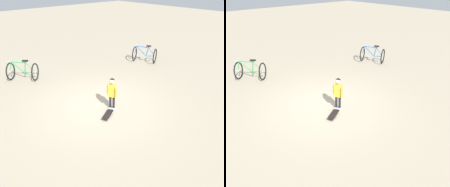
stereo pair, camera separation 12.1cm
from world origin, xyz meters
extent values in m
plane|color=tan|center=(0.00, 0.00, 0.00)|extent=(50.00, 50.00, 0.00)
cylinder|color=black|center=(-0.54, -0.18, 0.24)|extent=(0.08, 0.08, 0.42)
cube|color=white|center=(-0.56, -0.16, 0.03)|extent=(0.15, 0.17, 0.05)
cylinder|color=black|center=(-0.45, -0.13, 0.24)|extent=(0.08, 0.08, 0.42)
cube|color=white|center=(-0.46, -0.10, 0.03)|extent=(0.15, 0.17, 0.05)
cube|color=gold|center=(-0.49, -0.16, 0.65)|extent=(0.28, 0.24, 0.40)
cylinder|color=gold|center=(-0.68, -0.15, 0.65)|extent=(0.06, 0.06, 0.32)
cylinder|color=gold|center=(-0.33, -0.13, 0.65)|extent=(0.06, 0.06, 0.32)
sphere|color=beige|center=(-0.49, -0.16, 0.96)|extent=(0.17, 0.17, 0.17)
sphere|color=black|center=(-0.49, -0.16, 0.98)|extent=(0.16, 0.16, 0.16)
cube|color=black|center=(-0.73, 0.24, 0.07)|extent=(0.45, 0.61, 0.02)
cube|color=#B7B7BC|center=(-0.83, 0.42, 0.05)|extent=(0.11, 0.08, 0.02)
cube|color=#B7B7BC|center=(-0.63, 0.06, 0.05)|extent=(0.11, 0.08, 0.02)
cylinder|color=beige|center=(-0.90, 0.38, 0.03)|extent=(0.05, 0.06, 0.06)
cylinder|color=beige|center=(-0.77, 0.45, 0.03)|extent=(0.05, 0.06, 0.06)
cylinder|color=beige|center=(-0.70, 0.02, 0.03)|extent=(0.05, 0.06, 0.06)
cylinder|color=beige|center=(-0.57, 0.09, 0.03)|extent=(0.05, 0.06, 0.06)
torus|color=black|center=(2.17, -4.13, 0.36)|extent=(0.35, 0.66, 0.71)
torus|color=black|center=(1.25, -4.57, 0.36)|extent=(0.35, 0.66, 0.71)
cylinder|color=#B7B7BC|center=(2.17, -4.13, 0.36)|extent=(0.08, 0.08, 0.06)
cylinder|color=#B7B7BC|center=(1.25, -4.57, 0.36)|extent=(0.08, 0.08, 0.06)
cylinder|color=#2D6BB7|center=(1.86, -4.28, 0.53)|extent=(0.48, 0.26, 0.48)
cylinder|color=#2D6BB7|center=(1.82, -4.30, 0.75)|extent=(0.55, 0.29, 0.06)
cylinder|color=#2D6BB7|center=(1.59, -4.40, 0.54)|extent=(0.14, 0.10, 0.48)
cylinder|color=#2D6BB7|center=(1.45, -4.47, 0.33)|extent=(0.40, 0.21, 0.08)
cylinder|color=#2D6BB7|center=(1.40, -4.50, 0.55)|extent=(0.33, 0.18, 0.40)
cylinder|color=#2D6BB7|center=(2.13, -4.15, 0.56)|extent=(0.13, 0.09, 0.41)
cube|color=black|center=(1.55, -4.42, 0.82)|extent=(0.24, 0.18, 0.05)
cylinder|color=#B7B7BC|center=(2.08, -4.17, 0.84)|extent=(0.22, 0.43, 0.02)
torus|color=black|center=(4.00, 1.31, 0.36)|extent=(0.53, 0.55, 0.71)
torus|color=black|center=(3.27, 0.60, 0.36)|extent=(0.53, 0.55, 0.71)
cylinder|color=#B7B7BC|center=(4.00, 1.31, 0.36)|extent=(0.08, 0.08, 0.06)
cylinder|color=#B7B7BC|center=(3.27, 0.60, 0.36)|extent=(0.08, 0.08, 0.06)
cylinder|color=green|center=(3.75, 1.07, 0.53)|extent=(0.40, 0.39, 0.48)
cylinder|color=green|center=(3.72, 1.03, 0.75)|extent=(0.45, 0.43, 0.06)
cylinder|color=green|center=(3.54, 0.86, 0.54)|extent=(0.13, 0.13, 0.48)
cylinder|color=green|center=(3.42, 0.75, 0.33)|extent=(0.33, 0.32, 0.08)
cylinder|color=green|center=(3.38, 0.72, 0.55)|extent=(0.27, 0.26, 0.40)
cylinder|color=green|center=(3.97, 1.27, 0.56)|extent=(0.12, 0.11, 0.41)
cube|color=black|center=(3.50, 0.83, 0.82)|extent=(0.23, 0.22, 0.05)
cylinder|color=#B7B7BC|center=(3.93, 1.24, 0.84)|extent=(0.34, 0.35, 0.02)
camera|label=1|loc=(-5.07, 4.04, 3.80)|focal=36.22mm
camera|label=2|loc=(-5.15, 3.95, 3.80)|focal=36.22mm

